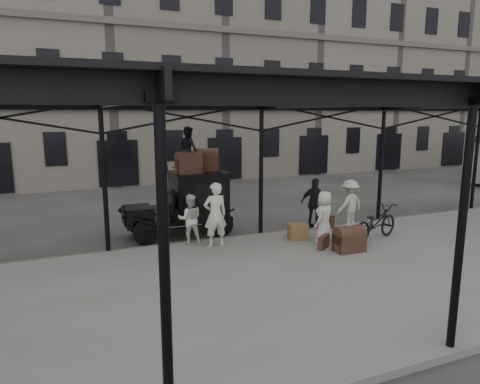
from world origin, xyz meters
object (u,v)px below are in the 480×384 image
Objects in this scene: taxi at (190,200)px; porter_left at (215,215)px; bicycle at (375,223)px; porter_official at (315,203)px; steamer_trunk_platform at (349,241)px; steamer_trunk_roof_near at (189,164)px.

taxi is 2.13m from porter_left.
taxi is at bearing 38.81° from bicycle.
taxi is 6.22m from bicycle.
taxi is at bearing 32.76° from porter_official.
taxi is 1.69× the size of bicycle.
bicycle reaches higher than steamer_trunk_platform.
taxi is 4.39m from porter_official.
porter_left is 0.92× the size of bicycle.
porter_official is at bearing -170.98° from porter_left.
steamer_trunk_roof_near reaches higher than porter_left.
porter_official is 0.83× the size of bicycle.
porter_left is at bearing -84.82° from taxi.
porter_official is 2.69m from steamer_trunk_platform.
steamer_trunk_platform is (-1.48, -0.65, -0.25)m from bicycle.
porter_left is 2.38× the size of steamer_trunk_roof_near.
steamer_trunk_roof_near is (-0.08, -0.25, 1.28)m from taxi.
steamer_trunk_roof_near reaches higher than porter_official.
porter_official is 2.15× the size of steamer_trunk_roof_near.
porter_official is 4.61m from steamer_trunk_roof_near.
bicycle is (4.96, -1.33, -0.42)m from porter_left.
porter_official is (3.92, 0.61, -0.09)m from porter_left.
taxi is 2.03× the size of porter_official.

